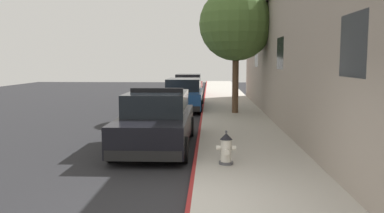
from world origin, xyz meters
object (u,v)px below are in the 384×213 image
(parked_car_silver_ahead, at_px, (184,95))
(fire_hydrant, at_px, (226,149))
(police_cruiser, at_px, (157,121))
(parked_car_dark_far, at_px, (188,86))
(street_tree, at_px, (236,24))

(parked_car_silver_ahead, xyz_separation_m, fire_hydrant, (1.68, -11.27, -0.24))
(police_cruiser, xyz_separation_m, parked_car_dark_far, (0.04, 16.16, -0.00))
(police_cruiser, relative_size, fire_hydrant, 6.37)
(police_cruiser, relative_size, parked_car_silver_ahead, 1.00)
(police_cruiser, bearing_deg, fire_hydrant, -52.09)
(parked_car_silver_ahead, height_order, parked_car_dark_far, same)
(police_cruiser, height_order, street_tree, street_tree)
(parked_car_silver_ahead, relative_size, parked_car_dark_far, 1.00)
(parked_car_dark_far, height_order, fire_hydrant, parked_car_dark_far)
(parked_car_dark_far, relative_size, street_tree, 0.88)
(parked_car_dark_far, distance_m, street_tree, 10.45)
(fire_hydrant, height_order, street_tree, street_tree)
(parked_car_dark_far, distance_m, fire_hydrant, 18.64)
(parked_car_silver_ahead, height_order, street_tree, street_tree)
(parked_car_dark_far, xyz_separation_m, fire_hydrant, (1.82, -18.55, -0.24))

